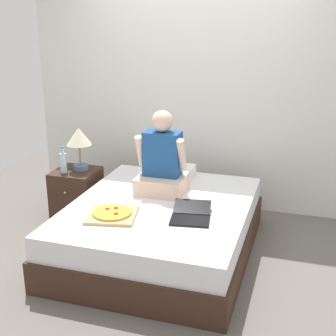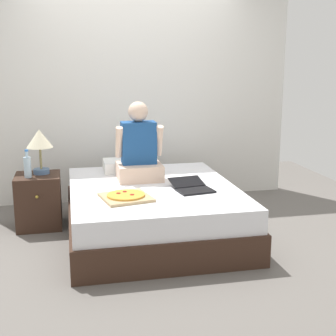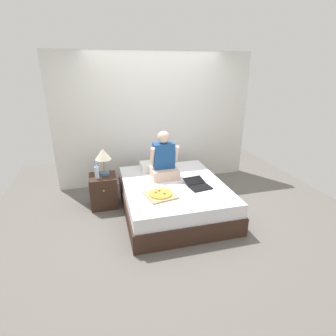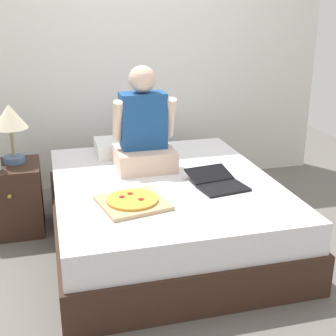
# 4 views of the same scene
# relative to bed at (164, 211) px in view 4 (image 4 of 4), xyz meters

# --- Properties ---
(ground_plane) EXTENTS (5.82, 5.82, 0.00)m
(ground_plane) POSITION_rel_bed_xyz_m (0.00, 0.00, -0.24)
(ground_plane) COLOR #66605B
(wall_back) EXTENTS (3.82, 0.12, 2.50)m
(wall_back) POSITION_rel_bed_xyz_m (0.00, 1.33, 1.01)
(wall_back) COLOR silver
(wall_back) RESTS_ON ground
(bed) EXTENTS (1.60, 1.94, 0.49)m
(bed) POSITION_rel_bed_xyz_m (0.00, 0.00, 0.00)
(bed) COLOR #382319
(bed) RESTS_ON ground
(nightstand_left) EXTENTS (0.44, 0.47, 0.54)m
(nightstand_left) POSITION_rel_bed_xyz_m (-1.09, 0.46, 0.03)
(nightstand_left) COLOR #382319
(nightstand_left) RESTS_ON ground
(lamp_on_left_nightstand) EXTENTS (0.26, 0.26, 0.45)m
(lamp_on_left_nightstand) POSITION_rel_bed_xyz_m (-1.05, 0.51, 0.63)
(lamp_on_left_nightstand) COLOR #4C6B93
(lamp_on_left_nightstand) RESTS_ON nightstand_left
(pillow) EXTENTS (0.52, 0.34, 0.12)m
(pillow) POSITION_rel_bed_xyz_m (-0.15, 0.69, 0.31)
(pillow) COLOR white
(pillow) RESTS_ON bed
(person_seated) EXTENTS (0.47, 0.40, 0.78)m
(person_seated) POSITION_rel_bed_xyz_m (-0.08, 0.30, 0.53)
(person_seated) COLOR beige
(person_seated) RESTS_ON bed
(laptop) EXTENTS (0.38, 0.46, 0.07)m
(laptop) POSITION_rel_bed_xyz_m (0.34, -0.22, 0.27)
(laptop) COLOR black
(laptop) RESTS_ON bed
(pizza_box) EXTENTS (0.47, 0.47, 0.04)m
(pizza_box) POSITION_rel_bed_xyz_m (-0.30, -0.38, 0.27)
(pizza_box) COLOR tan
(pizza_box) RESTS_ON bed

